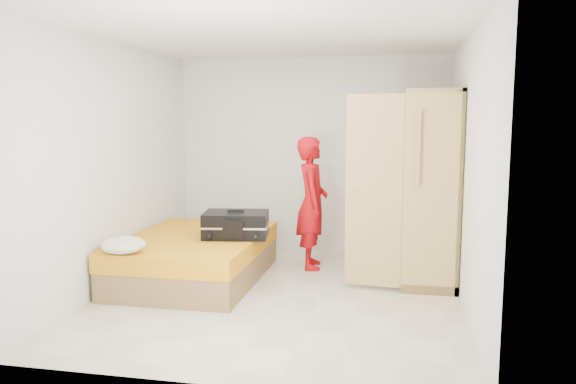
% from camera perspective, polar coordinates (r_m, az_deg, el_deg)
% --- Properties ---
extents(room, '(4.00, 4.02, 2.60)m').
position_cam_1_polar(room, '(5.59, -0.83, 2.33)').
color(room, beige).
rests_on(room, ground).
extents(bed, '(1.42, 2.02, 0.50)m').
position_cam_1_polar(bed, '(6.42, -9.34, -6.58)').
color(bed, olive).
rests_on(bed, ground).
extents(wardrobe, '(1.17, 1.20, 2.10)m').
position_cam_1_polar(wardrobe, '(6.36, 13.75, 0.02)').
color(wardrobe, tan).
rests_on(wardrobe, ground).
extents(person, '(0.48, 0.64, 1.59)m').
position_cam_1_polar(person, '(6.75, 2.44, -1.11)').
color(person, red).
rests_on(person, ground).
extents(suitcase, '(0.79, 0.63, 0.31)m').
position_cam_1_polar(suitcase, '(6.23, -5.31, -3.32)').
color(suitcase, black).
rests_on(suitcase, bed).
extents(round_cushion, '(0.42, 0.42, 0.16)m').
position_cam_1_polar(round_cushion, '(5.71, -16.37, -5.19)').
color(round_cushion, white).
rests_on(round_cushion, bed).
extents(pillow, '(0.55, 0.29, 0.10)m').
position_cam_1_polar(pillow, '(7.10, -6.01, -2.69)').
color(pillow, white).
rests_on(pillow, bed).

